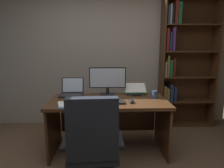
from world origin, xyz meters
TOP-DOWN VIEW (x-y plane):
  - wall_back at (0.00, 2.00)m, footprint 4.64×0.12m
  - desk at (0.03, 0.95)m, footprint 1.58×0.77m
  - bookshelf at (1.36, 1.79)m, footprint 0.98×0.29m
  - office_chair at (-0.13, 0.10)m, footprint 0.63×0.60m
  - monitor at (0.03, 1.13)m, footprint 0.53×0.16m
  - laptop at (-0.50, 1.14)m, footprint 0.33×0.32m
  - keyboard at (0.03, 0.72)m, footprint 0.42×0.15m
  - computer_mouse at (0.33, 0.72)m, footprint 0.06×0.10m
  - reading_stand_with_book at (0.45, 1.18)m, footprint 0.33×0.25m
  - open_binder at (-0.39, 0.67)m, footprint 0.47×0.36m
  - notepad at (-0.22, 0.92)m, footprint 0.19×0.24m
  - pen at (-0.20, 0.92)m, footprint 0.14×0.04m
  - coffee_mug at (0.68, 0.94)m, footprint 0.08×0.08m

SIDE VIEW (x-z plane):
  - office_chair at x=-0.13m, z-range -0.08..0.94m
  - desk at x=0.03m, z-range 0.17..0.91m
  - notepad at x=-0.22m, z-range 0.74..0.75m
  - open_binder at x=-0.39m, z-range 0.74..0.77m
  - keyboard at x=0.03m, z-range 0.74..0.77m
  - pen at x=-0.20m, z-range 0.75..0.76m
  - computer_mouse at x=0.33m, z-range 0.74..0.78m
  - laptop at x=-0.50m, z-range 0.68..0.92m
  - coffee_mug at x=0.68m, z-range 0.74..0.85m
  - reading_stand_with_book at x=0.45m, z-range 0.75..0.90m
  - monitor at x=0.03m, z-range 0.75..1.16m
  - bookshelf at x=1.36m, z-range -0.01..2.26m
  - wall_back at x=0.00m, z-range 0.00..2.60m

